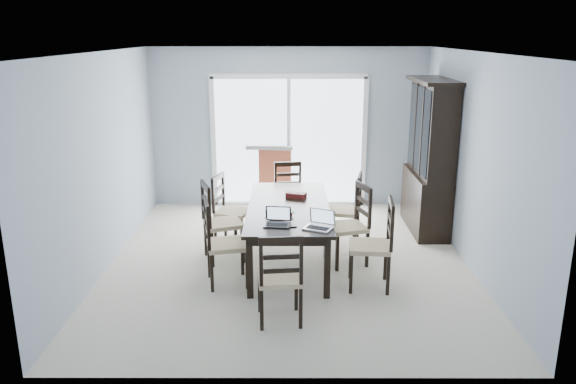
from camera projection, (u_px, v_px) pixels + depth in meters
The scene contains 24 objects.
floor at pixel (289, 262), 7.15m from camera, with size 5.00×5.00×0.00m, color #BDB7A2.
ceiling at pixel (289, 52), 6.44m from camera, with size 5.00×5.00×0.00m, color white.
back_wall at pixel (289, 128), 9.20m from camera, with size 4.50×0.02×2.60m, color #92A0AF.
wall_left at pixel (103, 162), 6.80m from camera, with size 0.02×5.00×2.60m, color #92A0AF.
wall_right at pixel (474, 162), 6.79m from camera, with size 0.02×5.00×2.60m, color #92A0AF.
balcony at pixel (289, 191), 10.53m from camera, with size 4.50×2.00×0.10m, color gray.
railing at pixel (289, 149), 11.33m from camera, with size 4.50×0.06×1.10m, color #99999E.
dining_table at pixel (289, 211), 6.97m from camera, with size 1.00×2.20×0.75m.
china_hutch at pixel (429, 158), 8.06m from camera, with size 0.50×1.38×2.20m.
sliding_door at pixel (289, 141), 9.24m from camera, with size 2.52×0.05×2.18m.
chair_left_near at pixel (218, 233), 6.36m from camera, with size 0.54×0.52×1.17m.
chair_left_mid at pixel (215, 213), 7.04m from camera, with size 0.58×0.57×1.19m.
chair_left_far at pixel (226, 202), 7.65m from camera, with size 0.52×0.51×1.11m.
chair_right_near at pixel (379, 235), 6.28m from camera, with size 0.50×0.49×1.20m.
chair_right_mid at pixel (354, 216), 6.98m from camera, with size 0.56×0.55×1.17m.
chair_right_far at pixel (351, 201), 7.61m from camera, with size 0.52×0.51×1.14m.
chair_end_near at pixel (280, 269), 5.46m from camera, with size 0.47×0.48×1.13m.
chair_end_far at pixel (289, 187), 8.41m from camera, with size 0.46×0.47×1.09m.
laptop_dark at pixel (277, 222), 6.21m from camera, with size 0.31×0.23×0.20m.
laptop_silver at pixel (318, 225), 6.11m from camera, with size 0.36×0.31×0.21m.
book_stack at pixel (279, 213), 6.58m from camera, with size 0.36×0.33×0.05m.
cell_phone at pixel (292, 227), 6.18m from camera, with size 0.10×0.05×0.01m, color black.
game_box at pixel (296, 195), 7.28m from camera, with size 0.26×0.13×0.06m, color #541016.
hot_tub at pixel (245, 163), 10.24m from camera, with size 2.15×1.96×1.01m.
Camera 1 is at (0.00, -6.63, 2.82)m, focal length 35.00 mm.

